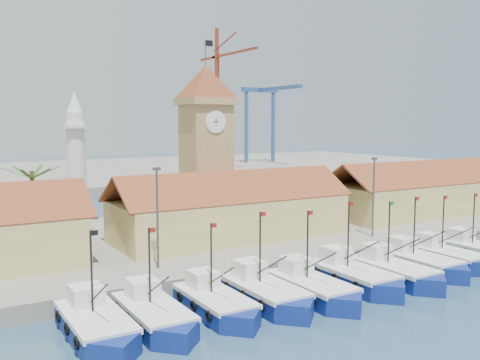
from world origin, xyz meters
TOP-DOWN VIEW (x-y plane):
  - ground at (0.00, 0.00)m, footprint 400.00×400.00m
  - quay at (0.00, 24.00)m, footprint 140.00×32.00m
  - terminal at (0.00, 110.00)m, footprint 240.00×80.00m
  - boat_0 at (-20.10, 2.82)m, footprint 3.69×10.12m
  - boat_1 at (-16.02, 2.69)m, footprint 3.58×9.82m
  - boat_2 at (-11.07, 2.71)m, footprint 3.50×9.60m
  - boat_3 at (-6.64, 2.66)m, footprint 3.75×10.28m
  - boat_4 at (-2.54, 1.81)m, footprint 3.69×10.09m
  - boat_5 at (2.57, 2.50)m, footprint 3.82×10.47m
  - boat_6 at (6.88, 1.84)m, footprint 3.71×10.17m
  - boat_7 at (11.42, 2.87)m, footprint 3.70×10.13m
  - boat_8 at (15.75, 2.99)m, footprint 3.59×9.85m
  - boat_9 at (20.77, 3.10)m, footprint 3.53×9.66m
  - hall_center at (0.00, 20.00)m, footprint 27.04×10.13m
  - hall_right at (32.00, 20.00)m, footprint 31.20×10.13m
  - clock_tower at (0.00, 26.00)m, footprint 5.80×5.80m
  - minaret at (-15.00, 28.00)m, footprint 3.00×3.00m
  - palm_tree at (-20.00, 26.00)m, footprint 5.60×5.03m
  - lamp_posts at (0.50, 12.00)m, footprint 80.70×0.25m
  - crane_red_right at (44.09, 103.70)m, footprint 1.00×31.42m
  - gantry at (62.00, 106.65)m, footprint 13.00×22.00m

SIDE VIEW (x-z plane):
  - ground at x=0.00m, z-range 0.00..0.00m
  - quay at x=0.00m, z-range 0.00..1.50m
  - boat_2 at x=-11.07m, z-range -2.88..4.38m
  - boat_9 at x=20.77m, z-range -2.90..4.41m
  - boat_1 at x=-16.02m, z-range -2.95..4.48m
  - boat_8 at x=15.75m, z-range -2.95..4.49m
  - boat_4 at x=-2.54m, z-range -3.03..4.61m
  - boat_0 at x=-20.10m, z-range -3.04..4.62m
  - boat_7 at x=11.42m, z-range -3.04..4.62m
  - boat_6 at x=6.88m, z-range -3.05..4.64m
  - boat_3 at x=-6.64m, z-range -3.08..4.69m
  - boat_5 at x=2.57m, z-range -3.14..4.78m
  - terminal at x=0.00m, z-range 0.00..2.00m
  - hall_center at x=0.00m, z-range 0.18..7.79m
  - hall_right at x=32.00m, z-range 0.18..7.79m
  - palm_tree at x=-20.00m, z-range 2.05..10.44m
  - lamp_posts at x=0.50m, z-range 1.96..10.99m
  - minaret at x=-15.00m, z-range 1.58..17.88m
  - clock_tower at x=0.00m, z-range 0.61..23.31m
  - gantry at x=62.00m, z-range 8.44..31.64m
  - crane_red_right at x=44.09m, z-range 4.05..43.16m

